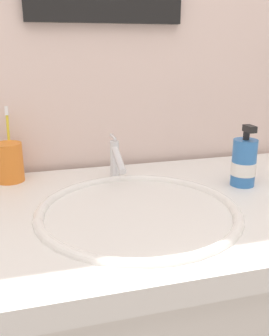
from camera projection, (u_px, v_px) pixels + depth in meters
The scene contains 6 objects.
tiled_wall_back at pixel (104, 56), 1.07m from camera, with size 2.36×0.04×2.40m, color beige.
sink_basin at pixel (138, 230), 0.83m from camera, with size 0.45×0.45×0.12m.
faucet at pixel (116, 159), 1.00m from camera, with size 0.02×0.14×0.11m.
toothbrush_cup at pixel (9, 162), 0.99m from camera, with size 0.07×0.07×0.10m, color orange.
toothbrush_yellow at pixel (9, 137), 1.01m from camera, with size 0.01×0.04×0.19m.
soap_dispenser at pixel (244, 163), 0.96m from camera, with size 0.06×0.06×0.16m.
Camera 1 is at (-0.21, -0.76, 1.22)m, focal length 40.50 mm.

